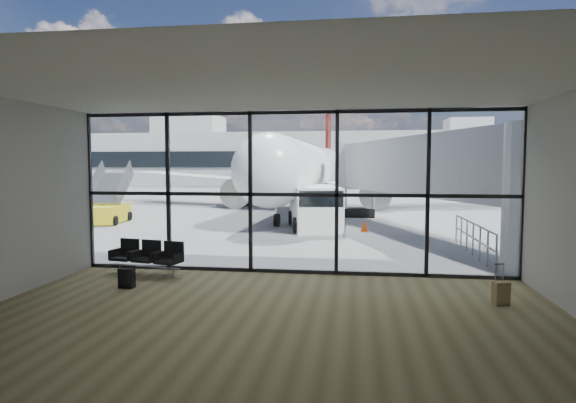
% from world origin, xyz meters
% --- Properties ---
extents(ground, '(220.00, 220.00, 0.00)m').
position_xyz_m(ground, '(0.00, 40.00, 0.00)').
color(ground, slate).
rests_on(ground, ground).
extents(lounge_shell, '(12.02, 8.01, 4.51)m').
position_xyz_m(lounge_shell, '(0.00, -4.80, 2.65)').
color(lounge_shell, brown).
rests_on(lounge_shell, ground).
extents(glass_curtain_wall, '(12.10, 0.12, 4.50)m').
position_xyz_m(glass_curtain_wall, '(0.00, 0.00, 2.25)').
color(glass_curtain_wall, white).
rests_on(glass_curtain_wall, ground).
extents(jet_bridge, '(8.00, 16.50, 4.33)m').
position_xyz_m(jet_bridge, '(4.90, 7.07, 2.76)').
color(jet_bridge, '#939598').
rests_on(jet_bridge, ground).
extents(apron_railing, '(0.06, 5.46, 1.11)m').
position_xyz_m(apron_railing, '(5.60, 3.50, 0.72)').
color(apron_railing, gray).
rests_on(apron_railing, ground).
extents(far_terminal, '(80.00, 12.20, 11.00)m').
position_xyz_m(far_terminal, '(-0.59, 61.97, 4.21)').
color(far_terminal, beige).
rests_on(far_terminal, ground).
extents(tree_0, '(4.95, 4.95, 7.12)m').
position_xyz_m(tree_0, '(-45.00, 72.00, 4.63)').
color(tree_0, '#382619').
rests_on(tree_0, ground).
extents(tree_1, '(5.61, 5.61, 8.07)m').
position_xyz_m(tree_1, '(-39.00, 72.00, 5.25)').
color(tree_1, '#382619').
rests_on(tree_1, ground).
extents(tree_2, '(6.27, 6.27, 9.03)m').
position_xyz_m(tree_2, '(-33.00, 72.00, 5.88)').
color(tree_2, '#382619').
rests_on(tree_2, ground).
extents(tree_3, '(4.95, 4.95, 7.12)m').
position_xyz_m(tree_3, '(-27.00, 72.00, 4.63)').
color(tree_3, '#382619').
rests_on(tree_3, ground).
extents(tree_4, '(5.61, 5.61, 8.07)m').
position_xyz_m(tree_4, '(-21.00, 72.00, 5.25)').
color(tree_4, '#382619').
rests_on(tree_4, ground).
extents(tree_5, '(6.27, 6.27, 9.03)m').
position_xyz_m(tree_5, '(-15.00, 72.00, 5.88)').
color(tree_5, '#382619').
rests_on(tree_5, ground).
extents(seating_row, '(2.12, 0.98, 0.94)m').
position_xyz_m(seating_row, '(-3.93, -0.69, 0.52)').
color(seating_row, gray).
rests_on(seating_row, ground).
extents(backpack, '(0.37, 0.34, 0.54)m').
position_xyz_m(backpack, '(-3.82, -2.20, 0.26)').
color(backpack, black).
rests_on(backpack, ground).
extents(suitcase, '(0.37, 0.30, 0.89)m').
position_xyz_m(suitcase, '(4.82, -2.45, 0.27)').
color(suitcase, olive).
rests_on(suitcase, ground).
extents(airliner, '(30.11, 34.85, 8.98)m').
position_xyz_m(airliner, '(-1.73, 23.56, 2.73)').
color(airliner, white).
rests_on(airliner, ground).
extents(service_van, '(3.00, 4.99, 2.03)m').
position_xyz_m(service_van, '(-0.20, 9.60, 1.04)').
color(service_van, white).
rests_on(service_van, ground).
extents(belt_loader, '(1.65, 3.68, 1.65)m').
position_xyz_m(belt_loader, '(-6.82, 23.65, 0.55)').
color(belt_loader, black).
rests_on(belt_loader, ground).
extents(mobile_stairs, '(2.38, 3.91, 2.60)m').
position_xyz_m(mobile_stairs, '(-11.37, 10.55, 0.62)').
color(mobile_stairs, yellow).
rests_on(mobile_stairs, ground).
extents(traffic_cone_a, '(0.48, 0.48, 0.69)m').
position_xyz_m(traffic_cone_a, '(-1.23, 14.21, 0.33)').
color(traffic_cone_a, '#FF600D').
rests_on(traffic_cone_a, ground).
extents(traffic_cone_b, '(0.38, 0.38, 0.54)m').
position_xyz_m(traffic_cone_b, '(2.11, 9.00, 0.26)').
color(traffic_cone_b, '#FF510D').
rests_on(traffic_cone_b, ground).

